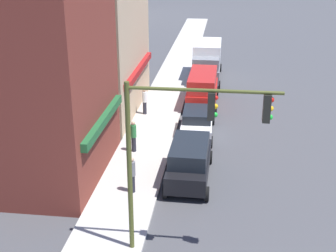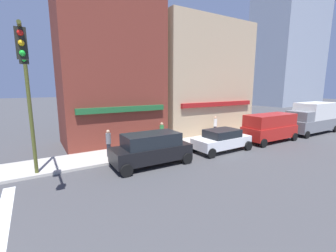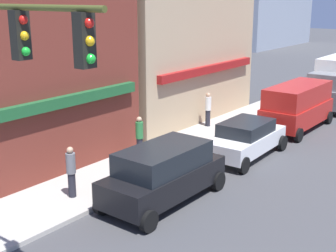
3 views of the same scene
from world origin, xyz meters
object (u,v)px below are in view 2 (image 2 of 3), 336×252
at_px(traffic_signal, 27,82).
at_px(sedan_white, 222,140).
at_px(van_red, 270,127).
at_px(box_truck_grey, 312,117).
at_px(pedestrian_grey_coat, 109,143).
at_px(pedestrian_green_top, 162,133).
at_px(suv_black, 151,148).
at_px(pedestrian_white_shirt, 215,126).

xyz_separation_m(traffic_signal, sedan_white, (11.67, 0.14, -4.01)).
xyz_separation_m(sedan_white, van_red, (5.53, -0.00, 0.44)).
xyz_separation_m(van_red, box_truck_grey, (6.69, 0.00, 0.30)).
height_order(traffic_signal, sedan_white, traffic_signal).
bearing_deg(box_truck_grey, traffic_signal, -179.92).
relative_size(pedestrian_grey_coat, pedestrian_green_top, 1.00).
distance_m(traffic_signal, box_truck_grey, 24.11).
bearing_deg(pedestrian_green_top, pedestrian_grey_coat, -134.30).
bearing_deg(sedan_white, traffic_signal, 179.26).
relative_size(traffic_signal, pedestrian_green_top, 3.79).
bearing_deg(suv_black, traffic_signal, -177.94).
relative_size(traffic_signal, suv_black, 1.42).
bearing_deg(suv_black, sedan_white, 0.73).
relative_size(pedestrian_grey_coat, pedestrian_white_shirt, 1.00).
distance_m(van_red, pedestrian_white_shirt, 4.61).
relative_size(sedan_white, pedestrian_white_shirt, 2.51).
distance_m(suv_black, sedan_white, 5.73).
bearing_deg(sedan_white, pedestrian_grey_coat, 160.32).
bearing_deg(pedestrian_grey_coat, box_truck_grey, 45.54).
height_order(suv_black, pedestrian_green_top, suv_black).
bearing_deg(box_truck_grey, sedan_white, 179.75).
bearing_deg(box_truck_grey, suv_black, 179.75).
bearing_deg(traffic_signal, pedestrian_white_shirt, 14.84).
bearing_deg(suv_black, box_truck_grey, 0.73).
distance_m(traffic_signal, pedestrian_green_top, 9.93).
relative_size(van_red, pedestrian_grey_coat, 2.83).
height_order(traffic_signal, box_truck_grey, traffic_signal).
bearing_deg(pedestrian_grey_coat, pedestrian_white_shirt, 59.32).
distance_m(sedan_white, pedestrian_green_top, 4.55).
xyz_separation_m(sedan_white, pedestrian_white_shirt, (2.76, 3.69, 0.23)).
bearing_deg(pedestrian_green_top, pedestrian_white_shirt, 39.52).
distance_m(sedan_white, pedestrian_grey_coat, 7.96).
relative_size(van_red, pedestrian_green_top, 2.83).
xyz_separation_m(traffic_signal, van_red, (17.20, 0.14, -3.57)).
bearing_deg(pedestrian_green_top, box_truck_grey, 23.54).
bearing_deg(van_red, pedestrian_green_top, 159.77).
height_order(van_red, pedestrian_grey_coat, van_red).
height_order(traffic_signal, van_red, traffic_signal).
height_order(box_truck_grey, pedestrian_white_shirt, box_truck_grey).
xyz_separation_m(sedan_white, pedestrian_green_top, (-3.15, 3.28, 0.23)).
xyz_separation_m(box_truck_grey, pedestrian_grey_coat, (-19.77, 2.49, -0.51)).
height_order(sedan_white, box_truck_grey, box_truck_grey).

